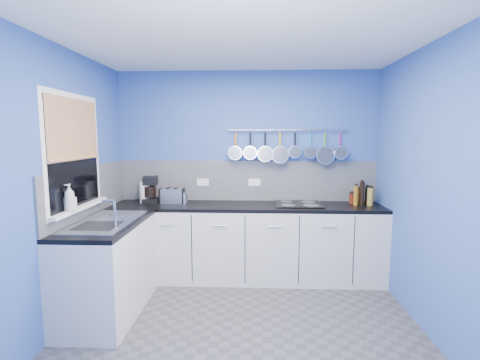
# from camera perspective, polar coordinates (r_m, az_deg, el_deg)

# --- Properties ---
(floor) EXTENTS (3.20, 3.00, 0.02)m
(floor) POSITION_cam_1_polar(r_m,az_deg,el_deg) (3.39, 0.32, -23.34)
(floor) COLOR #47474C
(floor) RESTS_ON ground
(ceiling) EXTENTS (3.20, 3.00, 0.02)m
(ceiling) POSITION_cam_1_polar(r_m,az_deg,el_deg) (3.03, 0.35, 22.45)
(ceiling) COLOR white
(ceiling) RESTS_ON ground
(wall_back) EXTENTS (3.20, 0.02, 2.50)m
(wall_back) POSITION_cam_1_polar(r_m,az_deg,el_deg) (4.46, 1.07, 1.21)
(wall_back) COLOR #3555A7
(wall_back) RESTS_ON ground
(wall_front) EXTENTS (3.20, 0.02, 2.50)m
(wall_front) POSITION_cam_1_polar(r_m,az_deg,el_deg) (1.49, -1.92, -10.87)
(wall_front) COLOR #3555A7
(wall_front) RESTS_ON ground
(wall_left) EXTENTS (0.02, 3.00, 2.50)m
(wall_left) POSITION_cam_1_polar(r_m,az_deg,el_deg) (3.42, -27.73, -1.42)
(wall_left) COLOR #3555A7
(wall_left) RESTS_ON ground
(wall_right) EXTENTS (0.02, 3.00, 2.50)m
(wall_right) POSITION_cam_1_polar(r_m,az_deg,el_deg) (3.31, 29.38, -1.76)
(wall_right) COLOR #3555A7
(wall_right) RESTS_ON ground
(backsplash_back) EXTENTS (3.20, 0.02, 0.50)m
(backsplash_back) POSITION_cam_1_polar(r_m,az_deg,el_deg) (4.45, 1.06, -0.10)
(backsplash_back) COLOR gray
(backsplash_back) RESTS_ON wall_back
(backsplash_left) EXTENTS (0.02, 1.80, 0.50)m
(backsplash_left) POSITION_cam_1_polar(r_m,az_deg,el_deg) (3.95, -23.01, -1.59)
(backsplash_left) COLOR gray
(backsplash_left) RESTS_ON wall_left
(cabinet_run_back) EXTENTS (3.20, 0.60, 0.86)m
(cabinet_run_back) POSITION_cam_1_polar(r_m,az_deg,el_deg) (4.32, 0.94, -10.12)
(cabinet_run_back) COLOR silver
(cabinet_run_back) RESTS_ON ground
(worktop_back) EXTENTS (3.20, 0.60, 0.04)m
(worktop_back) POSITION_cam_1_polar(r_m,az_deg,el_deg) (4.20, 0.95, -4.25)
(worktop_back) COLOR black
(worktop_back) RESTS_ON cabinet_run_back
(cabinet_run_left) EXTENTS (0.60, 1.20, 0.86)m
(cabinet_run_left) POSITION_cam_1_polar(r_m,az_deg,el_deg) (3.74, -20.39, -13.33)
(cabinet_run_left) COLOR silver
(cabinet_run_left) RESTS_ON ground
(worktop_left) EXTENTS (0.60, 1.20, 0.04)m
(worktop_left) POSITION_cam_1_polar(r_m,az_deg,el_deg) (3.61, -20.70, -6.62)
(worktop_left) COLOR black
(worktop_left) RESTS_ON cabinet_run_left
(window_frame) EXTENTS (0.01, 1.00, 1.10)m
(window_frame) POSITION_cam_1_polar(r_m,az_deg,el_deg) (3.64, -25.16, 3.94)
(window_frame) COLOR white
(window_frame) RESTS_ON wall_left
(window_glass) EXTENTS (0.01, 0.90, 1.00)m
(window_glass) POSITION_cam_1_polar(r_m,az_deg,el_deg) (3.64, -25.09, 3.94)
(window_glass) COLOR black
(window_glass) RESTS_ON wall_left
(bamboo_blind) EXTENTS (0.01, 0.90, 0.55)m
(bamboo_blind) POSITION_cam_1_polar(r_m,az_deg,el_deg) (3.63, -25.17, 7.49)
(bamboo_blind) COLOR tan
(bamboo_blind) RESTS_ON wall_left
(window_sill) EXTENTS (0.10, 0.98, 0.03)m
(window_sill) POSITION_cam_1_polar(r_m,az_deg,el_deg) (3.69, -24.39, -4.06)
(window_sill) COLOR white
(window_sill) RESTS_ON wall_left
(sink_unit) EXTENTS (0.50, 0.95, 0.01)m
(sink_unit) POSITION_cam_1_polar(r_m,az_deg,el_deg) (3.61, -20.72, -6.24)
(sink_unit) COLOR silver
(sink_unit) RESTS_ON worktop_left
(mixer_tap) EXTENTS (0.12, 0.08, 0.26)m
(mixer_tap) POSITION_cam_1_polar(r_m,az_deg,el_deg) (3.36, -19.50, -4.96)
(mixer_tap) COLOR silver
(mixer_tap) RESTS_ON worktop_left
(socket_left) EXTENTS (0.15, 0.01, 0.09)m
(socket_left) POSITION_cam_1_polar(r_m,az_deg,el_deg) (4.48, -5.99, -0.34)
(socket_left) COLOR white
(socket_left) RESTS_ON backsplash_back
(socket_right) EXTENTS (0.15, 0.01, 0.09)m
(socket_right) POSITION_cam_1_polar(r_m,az_deg,el_deg) (4.43, 2.35, -0.39)
(socket_right) COLOR white
(socket_right) RESTS_ON backsplash_back
(pot_rail) EXTENTS (1.45, 0.02, 0.02)m
(pot_rail) POSITION_cam_1_polar(r_m,az_deg,el_deg) (4.39, 7.67, 7.99)
(pot_rail) COLOR silver
(pot_rail) RESTS_ON wall_back
(soap_bottle_a) EXTENTS (0.12, 0.12, 0.24)m
(soap_bottle_a) POSITION_cam_1_polar(r_m,az_deg,el_deg) (3.47, -25.78, -2.54)
(soap_bottle_a) COLOR white
(soap_bottle_a) RESTS_ON window_sill
(soap_bottle_b) EXTENTS (0.08, 0.08, 0.17)m
(soap_bottle_b) POSITION_cam_1_polar(r_m,az_deg,el_deg) (3.49, -25.65, -3.05)
(soap_bottle_b) COLOR white
(soap_bottle_b) RESTS_ON window_sill
(paper_towel) EXTENTS (0.13, 0.13, 0.26)m
(paper_towel) POSITION_cam_1_polar(r_m,az_deg,el_deg) (4.44, -15.13, -1.92)
(paper_towel) COLOR white
(paper_towel) RESTS_ON worktop_back
(coffee_maker) EXTENTS (0.21, 0.23, 0.32)m
(coffee_maker) POSITION_cam_1_polar(r_m,az_deg,el_deg) (4.42, -14.26, -1.53)
(coffee_maker) COLOR black
(coffee_maker) RESTS_ON worktop_back
(toaster) EXTENTS (0.28, 0.16, 0.18)m
(toaster) POSITION_cam_1_polar(r_m,az_deg,el_deg) (4.38, -10.86, -2.49)
(toaster) COLOR silver
(toaster) RESTS_ON worktop_back
(canister) EXTENTS (0.09, 0.09, 0.12)m
(canister) POSITION_cam_1_polar(r_m,az_deg,el_deg) (4.35, -9.00, -2.85)
(canister) COLOR silver
(canister) RESTS_ON worktop_back
(hob) EXTENTS (0.54, 0.48, 0.01)m
(hob) POSITION_cam_1_polar(r_m,az_deg,el_deg) (4.27, 9.40, -3.83)
(hob) COLOR black
(hob) RESTS_ON worktop_back
(pan_0) EXTENTS (0.17, 0.11, 0.36)m
(pan_0) POSITION_cam_1_polar(r_m,az_deg,el_deg) (4.37, -0.72, 5.67)
(pan_0) COLOR silver
(pan_0) RESTS_ON pot_rail
(pan_1) EXTENTS (0.17, 0.13, 0.36)m
(pan_1) POSITION_cam_1_polar(r_m,az_deg,el_deg) (4.36, 1.67, 5.70)
(pan_1) COLOR silver
(pan_1) RESTS_ON pot_rail
(pan_2) EXTENTS (0.19, 0.12, 0.38)m
(pan_2) POSITION_cam_1_polar(r_m,az_deg,el_deg) (4.36, 4.06, 5.52)
(pan_2) COLOR silver
(pan_2) RESTS_ON pot_rail
(pan_3) EXTENTS (0.21, 0.10, 0.40)m
(pan_3) POSITION_cam_1_polar(r_m,az_deg,el_deg) (4.37, 6.45, 5.36)
(pan_3) COLOR silver
(pan_3) RESTS_ON pot_rail
(pan_4) EXTENTS (0.15, 0.06, 0.34)m
(pan_4) POSITION_cam_1_polar(r_m,az_deg,el_deg) (4.39, 8.83, 5.74)
(pan_4) COLOR silver
(pan_4) RESTS_ON pot_rail
(pan_5) EXTENTS (0.16, 0.10, 0.35)m
(pan_5) POSITION_cam_1_polar(r_m,az_deg,el_deg) (4.41, 11.18, 5.67)
(pan_5) COLOR silver
(pan_5) RESTS_ON pot_rail
(pan_6) EXTENTS (0.23, 0.09, 0.42)m
(pan_6) POSITION_cam_1_polar(r_m,az_deg,el_deg) (4.44, 13.50, 5.15)
(pan_6) COLOR silver
(pan_6) RESTS_ON pot_rail
(pan_7) EXTENTS (0.16, 0.11, 0.35)m
(pan_7) POSITION_cam_1_polar(r_m,az_deg,el_deg) (4.48, 15.80, 5.50)
(pan_7) COLOR silver
(pan_7) RESTS_ON pot_rail
(condiment_0) EXTENTS (0.05, 0.05, 0.21)m
(condiment_0) POSITION_cam_1_polar(r_m,az_deg,el_deg) (4.49, 19.79, -2.33)
(condiment_0) COLOR black
(condiment_0) RESTS_ON worktop_back
(condiment_1) EXTENTS (0.06, 0.06, 0.18)m
(condiment_1) POSITION_cam_1_polar(r_m,az_deg,el_deg) (4.47, 18.53, -2.50)
(condiment_1) COLOR brown
(condiment_1) RESTS_ON worktop_back
(condiment_2) EXTENTS (0.07, 0.07, 0.13)m
(condiment_2) POSITION_cam_1_polar(r_m,az_deg,el_deg) (4.46, 17.57, -2.84)
(condiment_2) COLOR #4C190C
(condiment_2) RESTS_ON worktop_back
(condiment_3) EXTENTS (0.07, 0.07, 0.21)m
(condiment_3) POSITION_cam_1_polar(r_m,az_deg,el_deg) (4.41, 20.23, -2.53)
(condiment_3) COLOR olive
(condiment_3) RESTS_ON worktop_back
(condiment_4) EXTENTS (0.06, 0.06, 0.27)m
(condiment_4) POSITION_cam_1_polar(r_m,az_deg,el_deg) (4.39, 19.04, -2.10)
(condiment_4) COLOR black
(condiment_4) RESTS_ON worktop_back
(condiment_5) EXTENTS (0.05, 0.05, 0.23)m
(condiment_5) POSITION_cam_1_polar(r_m,az_deg,el_deg) (4.35, 18.14, -2.38)
(condiment_5) COLOR #8C5914
(condiment_5) RESTS_ON worktop_back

